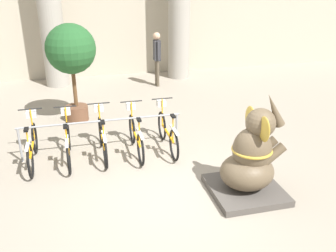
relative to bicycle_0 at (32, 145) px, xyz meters
name	(u,v)px	position (x,y,z in m)	size (l,w,h in m)	color
ground_plane	(176,193)	(2.56, -1.83, -0.41)	(60.00, 60.00, 0.00)	gray
column_left	(49,6)	(0.38, 5.77, 2.22)	(0.97, 0.97, 5.16)	gray
column_right	(179,3)	(4.73, 5.77, 2.22)	(0.97, 0.97, 5.16)	gray
bike_rack	(101,128)	(1.42, 0.12, 0.19)	(3.44, 0.05, 0.77)	gray
bicycle_0	(32,145)	(0.00, 0.00, 0.00)	(0.48, 1.77, 1.03)	black
bicycle_1	(68,142)	(0.71, -0.02, 0.00)	(0.48, 1.77, 1.03)	black
bicycle_2	(102,138)	(1.42, 0.02, 0.00)	(0.48, 1.77, 1.03)	black
bicycle_3	(136,135)	(2.13, -0.03, 0.00)	(0.48, 1.77, 1.03)	black
bicycle_4	(167,131)	(2.84, 0.00, 0.00)	(0.48, 1.77, 1.03)	black
elephant_statue	(251,161)	(3.81, -2.12, 0.23)	(1.25, 1.25, 1.88)	#4C4742
person_pedestrian	(157,54)	(3.70, 4.85, 0.69)	(0.24, 0.47, 1.81)	brown
potted_tree	(71,53)	(0.94, 2.23, 1.38)	(1.25, 1.25, 2.53)	brown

